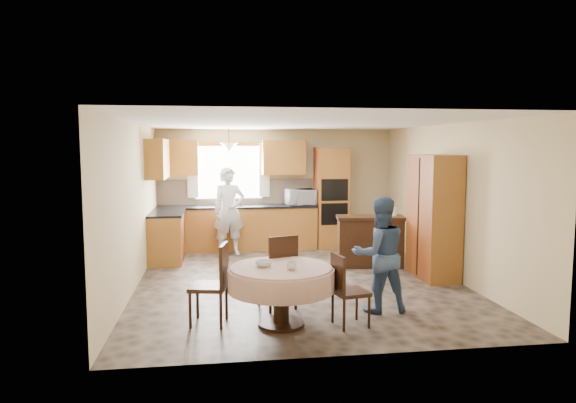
# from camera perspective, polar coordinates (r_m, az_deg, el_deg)

# --- Properties ---
(floor) EXTENTS (5.00, 6.00, 0.01)m
(floor) POSITION_cam_1_polar(r_m,az_deg,el_deg) (8.29, 1.11, -8.79)
(floor) COLOR brown
(floor) RESTS_ON ground
(ceiling) EXTENTS (5.00, 6.00, 0.01)m
(ceiling) POSITION_cam_1_polar(r_m,az_deg,el_deg) (8.02, 1.15, 8.74)
(ceiling) COLOR white
(ceiling) RESTS_ON wall_back
(wall_back) EXTENTS (5.00, 0.02, 2.50)m
(wall_back) POSITION_cam_1_polar(r_m,az_deg,el_deg) (11.02, -1.38, 1.49)
(wall_back) COLOR tan
(wall_back) RESTS_ON floor
(wall_front) EXTENTS (5.00, 0.02, 2.50)m
(wall_front) POSITION_cam_1_polar(r_m,az_deg,el_deg) (5.15, 6.50, -3.72)
(wall_front) COLOR tan
(wall_front) RESTS_ON floor
(wall_left) EXTENTS (0.02, 6.00, 2.50)m
(wall_left) POSITION_cam_1_polar(r_m,az_deg,el_deg) (8.05, -16.73, -0.43)
(wall_left) COLOR tan
(wall_left) RESTS_ON floor
(wall_right) EXTENTS (0.02, 6.00, 2.50)m
(wall_right) POSITION_cam_1_polar(r_m,az_deg,el_deg) (8.81, 17.39, 0.09)
(wall_right) COLOR tan
(wall_right) RESTS_ON floor
(window) EXTENTS (1.40, 0.03, 1.10)m
(window) POSITION_cam_1_polar(r_m,az_deg,el_deg) (10.91, -6.60, 3.25)
(window) COLOR white
(window) RESTS_ON wall_back
(curtain_left) EXTENTS (0.22, 0.02, 1.15)m
(curtain_left) POSITION_cam_1_polar(r_m,az_deg,el_deg) (10.86, -10.56, 3.44)
(curtain_left) COLOR white
(curtain_left) RESTS_ON wall_back
(curtain_right) EXTENTS (0.22, 0.02, 1.15)m
(curtain_right) POSITION_cam_1_polar(r_m,az_deg,el_deg) (10.90, -2.65, 3.54)
(curtain_right) COLOR white
(curtain_right) RESTS_ON wall_back
(base_cab_back) EXTENTS (3.30, 0.60, 0.88)m
(base_cab_back) POSITION_cam_1_polar(r_m,az_deg,el_deg) (10.75, -5.69, -3.00)
(base_cab_back) COLOR #BA8231
(base_cab_back) RESTS_ON floor
(counter_back) EXTENTS (3.30, 0.64, 0.04)m
(counter_back) POSITION_cam_1_polar(r_m,az_deg,el_deg) (10.69, -5.71, -0.56)
(counter_back) COLOR black
(counter_back) RESTS_ON base_cab_back
(base_cab_left) EXTENTS (0.60, 1.20, 0.88)m
(base_cab_left) POSITION_cam_1_polar(r_m,az_deg,el_deg) (9.90, -13.31, -3.91)
(base_cab_left) COLOR #BA8231
(base_cab_left) RESTS_ON floor
(counter_left) EXTENTS (0.64, 1.20, 0.04)m
(counter_left) POSITION_cam_1_polar(r_m,az_deg,el_deg) (9.83, -13.38, -1.27)
(counter_left) COLOR black
(counter_left) RESTS_ON base_cab_left
(backsplash) EXTENTS (3.30, 0.02, 0.55)m
(backsplash) POSITION_cam_1_polar(r_m,az_deg,el_deg) (10.95, -5.79, 1.07)
(backsplash) COLOR tan
(backsplash) RESTS_ON wall_back
(wall_cab_left) EXTENTS (0.85, 0.33, 0.72)m
(wall_cab_left) POSITION_cam_1_polar(r_m,az_deg,el_deg) (10.77, -12.21, 4.77)
(wall_cab_left) COLOR #C57F31
(wall_cab_left) RESTS_ON wall_back
(wall_cab_right) EXTENTS (0.90, 0.33, 0.72)m
(wall_cab_right) POSITION_cam_1_polar(r_m,az_deg,el_deg) (10.84, -0.49, 4.91)
(wall_cab_right) COLOR #C57F31
(wall_cab_right) RESTS_ON wall_back
(wall_cab_side) EXTENTS (0.33, 1.20, 0.72)m
(wall_cab_side) POSITION_cam_1_polar(r_m,az_deg,el_deg) (9.77, -14.31, 4.61)
(wall_cab_side) COLOR #C57F31
(wall_cab_side) RESTS_ON wall_left
(oven_tower) EXTENTS (0.66, 0.62, 2.12)m
(oven_tower) POSITION_cam_1_polar(r_m,az_deg,el_deg) (10.93, 4.82, 0.43)
(oven_tower) COLOR #BA8231
(oven_tower) RESTS_ON floor
(oven_upper) EXTENTS (0.56, 0.01, 0.45)m
(oven_upper) POSITION_cam_1_polar(r_m,az_deg,el_deg) (10.61, 5.21, 1.29)
(oven_upper) COLOR black
(oven_upper) RESTS_ON oven_tower
(oven_lower) EXTENTS (0.56, 0.01, 0.45)m
(oven_lower) POSITION_cam_1_polar(r_m,az_deg,el_deg) (10.66, 5.18, -1.39)
(oven_lower) COLOR black
(oven_lower) RESTS_ON oven_tower
(pendant) EXTENTS (0.36, 0.36, 0.18)m
(pendant) POSITION_cam_1_polar(r_m,az_deg,el_deg) (10.41, -6.56, 5.98)
(pendant) COLOR beige
(pendant) RESTS_ON ceiling
(sideboard) EXTENTS (1.25, 0.66, 0.85)m
(sideboard) POSITION_cam_1_polar(r_m,az_deg,el_deg) (9.29, 9.11, -4.55)
(sideboard) COLOR #351C0E
(sideboard) RESTS_ON floor
(space_heater) EXTENTS (0.49, 0.42, 0.56)m
(space_heater) POSITION_cam_1_polar(r_m,az_deg,el_deg) (8.96, 15.08, -6.03)
(space_heater) COLOR black
(space_heater) RESTS_ON floor
(cupboard) EXTENTS (0.52, 1.05, 2.00)m
(cupboard) POSITION_cam_1_polar(r_m,az_deg,el_deg) (8.65, 15.89, -1.63)
(cupboard) COLOR #BA8231
(cupboard) RESTS_ON floor
(dining_table) EXTENTS (1.26, 1.26, 0.72)m
(dining_table) POSITION_cam_1_polar(r_m,az_deg,el_deg) (6.14, -0.77, -8.69)
(dining_table) COLOR #351C0E
(dining_table) RESTS_ON floor
(chair_left) EXTENTS (0.50, 0.50, 0.98)m
(chair_left) POSITION_cam_1_polar(r_m,az_deg,el_deg) (6.26, -8.11, -8.62)
(chair_left) COLOR #351C0E
(chair_left) RESTS_ON floor
(chair_back) EXTENTS (0.54, 0.54, 0.99)m
(chair_back) POSITION_cam_1_polar(r_m,az_deg,el_deg) (6.76, -0.93, -7.42)
(chair_back) COLOR #351C0E
(chair_back) RESTS_ON floor
(chair_right) EXTENTS (0.44, 0.44, 0.87)m
(chair_right) POSITION_cam_1_polar(r_m,az_deg,el_deg) (6.18, 6.40, -9.37)
(chair_right) COLOR #351C0E
(chair_right) RESTS_ON floor
(framed_picture) EXTENTS (0.06, 0.54, 0.45)m
(framed_picture) POSITION_cam_1_polar(r_m,az_deg,el_deg) (9.54, 15.10, 2.68)
(framed_picture) COLOR gold
(framed_picture) RESTS_ON wall_right
(microwave) EXTENTS (0.65, 0.49, 0.33)m
(microwave) POSITION_cam_1_polar(r_m,az_deg,el_deg) (10.76, 1.40, 0.50)
(microwave) COLOR silver
(microwave) RESTS_ON counter_back
(person_sink) EXTENTS (0.71, 0.54, 1.73)m
(person_sink) POSITION_cam_1_polar(r_m,az_deg,el_deg) (10.19, -6.57, -1.08)
(person_sink) COLOR silver
(person_sink) RESTS_ON floor
(person_dining) EXTENTS (0.75, 0.60, 1.49)m
(person_dining) POSITION_cam_1_polar(r_m,az_deg,el_deg) (6.74, 10.16, -5.82)
(person_dining) COLOR #38507A
(person_dining) RESTS_ON floor
(bowl_sideboard) EXTENTS (0.23, 0.23, 0.05)m
(bowl_sideboard) POSITION_cam_1_polar(r_m,az_deg,el_deg) (9.12, 6.91, -1.85)
(bowl_sideboard) COLOR #B2B2B2
(bowl_sideboard) RESTS_ON sideboard
(bottle_sideboard) EXTENTS (0.11, 0.11, 0.28)m
(bottle_sideboard) POSITION_cam_1_polar(r_m,az_deg,el_deg) (9.34, 11.63, -1.04)
(bottle_sideboard) COLOR silver
(bottle_sideboard) RESTS_ON sideboard
(cup_table) EXTENTS (0.13, 0.13, 0.09)m
(cup_table) POSITION_cam_1_polar(r_m,az_deg,el_deg) (5.95, 0.39, -7.15)
(cup_table) COLOR #B2B2B2
(cup_table) RESTS_ON dining_table
(bowl_table) EXTENTS (0.26, 0.26, 0.06)m
(bowl_table) POSITION_cam_1_polar(r_m,az_deg,el_deg) (6.11, -2.71, -6.92)
(bowl_table) COLOR #B2B2B2
(bowl_table) RESTS_ON dining_table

